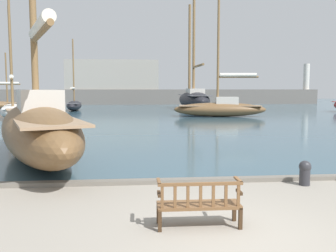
{
  "coord_description": "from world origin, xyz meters",
  "views": [
    {
      "loc": [
        -1.87,
        -6.43,
        2.66
      ],
      "look_at": [
        -0.31,
        10.0,
        1.0
      ],
      "focal_mm": 40.0,
      "sensor_mm": 36.0,
      "label": 1
    }
  ],
  "objects": [
    {
      "name": "harbor_water",
      "position": [
        0.0,
        44.0,
        0.04
      ],
      "size": [
        100.0,
        80.0,
        0.08
      ],
      "primitive_type": "cube",
      "color": "#385666",
      "rests_on": "ground"
    },
    {
      "name": "sailboat_outer_port",
      "position": [
        6.18,
        27.26,
        0.94
      ],
      "size": [
        8.65,
        3.29,
        10.94
      ],
      "color": "brown",
      "rests_on": "harbor_water"
    },
    {
      "name": "mooring_bollard",
      "position": [
        2.84,
        3.28,
        0.38
      ],
      "size": [
        0.33,
        0.33,
        0.69
      ],
      "color": "#2D2D33",
      "rests_on": "ground"
    },
    {
      "name": "sailboat_mid_port",
      "position": [
        5.86,
        40.37,
        1.5
      ],
      "size": [
        3.53,
        11.51,
        15.83
      ],
      "color": "black",
      "rests_on": "harbor_water"
    },
    {
      "name": "sailboat_far_port",
      "position": [
        -12.12,
        26.82,
        1.0
      ],
      "size": [
        4.15,
        8.81,
        10.77
      ],
      "color": "silver",
      "rests_on": "harbor_water"
    },
    {
      "name": "far_breakwater",
      "position": [
        -1.21,
        54.73,
        2.31
      ],
      "size": [
        57.85,
        2.4,
        7.24
      ],
      "color": "#66605B",
      "rests_on": "ground"
    },
    {
      "name": "quay_edge_kerb",
      "position": [
        0.0,
        3.85,
        0.06
      ],
      "size": [
        40.0,
        0.3,
        0.12
      ],
      "primitive_type": "cube",
      "color": "slate",
      "rests_on": "ground"
    },
    {
      "name": "park_bench",
      "position": [
        -0.62,
        0.47,
        0.47
      ],
      "size": [
        1.61,
        0.54,
        0.92
      ],
      "color": "#3D2A19",
      "rests_on": "ground"
    },
    {
      "name": "ground_plane",
      "position": [
        0.0,
        0.0,
        0.0
      ],
      "size": [
        160.0,
        160.0,
        0.0
      ],
      "primitive_type": "plane",
      "color": "gray"
    },
    {
      "name": "sailboat_far_starboard",
      "position": [
        -8.73,
        38.52,
        0.77
      ],
      "size": [
        1.94,
        6.18,
        8.32
      ],
      "color": "black",
      "rests_on": "harbor_water"
    },
    {
      "name": "sailboat_centre_channel",
      "position": [
        -5.34,
        7.6,
        1.28
      ],
      "size": [
        6.05,
        11.18,
        13.25
      ],
      "color": "brown",
      "rests_on": "harbor_water"
    }
  ]
}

